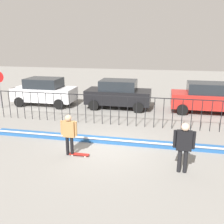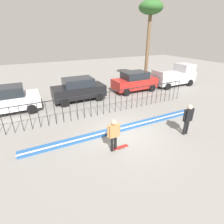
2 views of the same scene
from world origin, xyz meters
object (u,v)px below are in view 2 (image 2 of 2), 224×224
Objects in this scene: parked_car_white at (7,100)px; palm_tree_tall at (151,12)px; parked_car_red at (135,81)px; camera_operator at (188,117)px; skateboard at (121,147)px; skateboarder at (114,133)px; pickup_truck at (175,76)px; parked_car_black at (79,89)px.

palm_tree_tall reaches higher than parked_car_white.
camera_operator is at bearing -103.36° from parked_car_red.
skateboard is 14.90m from palm_tree_tall.
parked_car_red is (6.19, 7.61, -0.03)m from skateboarder.
skateboarder is 8.71m from parked_car_white.
palm_tree_tall is at bearing 36.33° from parked_car_red.
skateboarder is at bearing -129.38° from parked_car_red.
skateboarder is 0.39× the size of parked_car_white.
skateboard is 0.17× the size of pickup_truck.
parked_car_white is (-9.01, 7.80, -0.11)m from camera_operator.
skateboarder is at bearing -172.61° from skateboard.
skateboard is 7.59m from parked_car_black.
parked_car_black is at bearing -165.30° from palm_tree_tall.
parked_car_black is 1.00× the size of parked_car_red.
skateboarder is 4.33m from camera_operator.
parked_car_black is (5.27, 0.21, 0.00)m from parked_car_white.
camera_operator is 10.46m from pickup_truck.
parked_car_black is (0.56, 7.54, -0.03)m from skateboarder.
parked_car_white is at bearing -173.83° from parked_car_black.
parked_car_white is at bearing 5.06° from camera_operator.
palm_tree_tall is (13.82, 2.45, 6.17)m from parked_car_white.
skateboarder is 1.02m from skateboard.
parked_car_black is 0.52× the size of palm_tree_tall.
skateboard is 13.15m from pickup_truck.
palm_tree_tall is (9.11, 9.78, 6.14)m from skateboarder.
palm_tree_tall is (2.92, 2.17, 6.17)m from parked_car_red.
parked_car_white reaches higher than skateboarder.
parked_car_red reaches higher than skateboarder.
skateboard is at bearing -131.74° from palm_tree_tall.
parked_car_red is at bearing 59.94° from skateboard.
palm_tree_tall reaches higher than parked_car_black.
skateboard is 0.19× the size of parked_car_red.
parked_car_black is (0.18, 7.54, 0.91)m from skateboard.
parked_car_white is at bearing 132.06° from skateboard.
parked_car_black is at bearing 100.21° from skateboarder.
parked_car_black reaches higher than skateboarder.
pickup_truck reaches higher than parked_car_red.
pickup_truck reaches higher than parked_car_white.
pickup_truck is 6.91m from palm_tree_tall.
skateboarder is at bearing -132.98° from palm_tree_tall.
parked_car_black is at bearing 95.93° from skateboard.
skateboarder is 0.93× the size of camera_operator.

